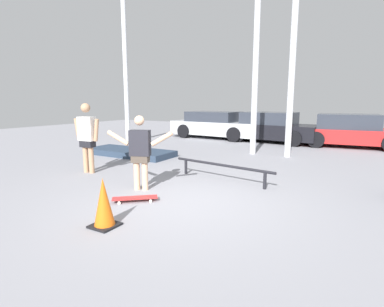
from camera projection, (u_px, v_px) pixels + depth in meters
name	position (u px, v px, depth m)	size (l,w,h in m)	color
ground_plane	(185.00, 201.00, 5.45)	(36.00, 36.00, 0.00)	gray
skateboarder	(140.00, 150.00, 6.03)	(1.31, 0.60, 1.52)	#DBAD89
skateboard	(135.00, 198.00, 5.43)	(0.75, 0.69, 0.08)	red
manual_pad	(130.00, 152.00, 10.11)	(3.11, 1.21, 0.20)	#28384C
grind_rail	(222.00, 167.00, 6.82)	(2.58, 0.45, 0.40)	black
canopy_support_left	(182.00, 40.00, 11.14)	(5.91, 0.20, 6.73)	silver
parked_car_silver	(216.00, 125.00, 14.84)	(4.58, 2.20, 1.30)	#B7BABF
parked_car_black	(271.00, 128.00, 13.40)	(4.15, 2.22, 1.32)	black
parked_car_red	(350.00, 131.00, 11.93)	(4.18, 2.19, 1.30)	red
bystander	(87.00, 135.00, 7.49)	(0.77, 0.26, 1.75)	tan
traffic_cone	(104.00, 203.00, 4.30)	(0.37, 0.37, 0.73)	black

